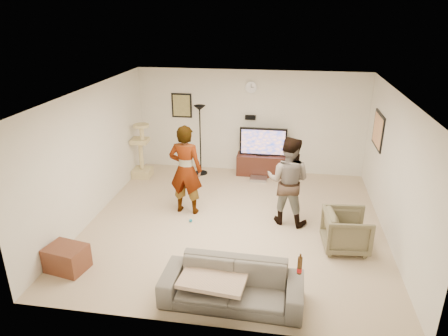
# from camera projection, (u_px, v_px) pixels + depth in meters

# --- Properties ---
(floor) EXTENTS (5.50, 5.50, 0.02)m
(floor) POSITION_uv_depth(u_px,v_px,m) (235.00, 223.00, 7.79)
(floor) COLOR tan
(floor) RESTS_ON ground
(ceiling) EXTENTS (5.50, 5.50, 0.02)m
(ceiling) POSITION_uv_depth(u_px,v_px,m) (236.00, 92.00, 6.86)
(ceiling) COLOR white
(ceiling) RESTS_ON wall_back
(wall_back) EXTENTS (5.50, 0.04, 2.50)m
(wall_back) POSITION_uv_depth(u_px,v_px,m) (250.00, 122.00, 9.85)
(wall_back) COLOR silver
(wall_back) RESTS_ON floor
(wall_front) EXTENTS (5.50, 0.04, 2.50)m
(wall_front) POSITION_uv_depth(u_px,v_px,m) (205.00, 243.00, 4.80)
(wall_front) COLOR silver
(wall_front) RESTS_ON floor
(wall_left) EXTENTS (0.04, 5.50, 2.50)m
(wall_left) POSITION_uv_depth(u_px,v_px,m) (93.00, 154.00, 7.73)
(wall_left) COLOR silver
(wall_left) RESTS_ON floor
(wall_right) EXTENTS (0.04, 5.50, 2.50)m
(wall_right) POSITION_uv_depth(u_px,v_px,m) (395.00, 171.00, 6.92)
(wall_right) COLOR silver
(wall_right) RESTS_ON floor
(wall_clock) EXTENTS (0.26, 0.04, 0.26)m
(wall_clock) POSITION_uv_depth(u_px,v_px,m) (251.00, 87.00, 9.51)
(wall_clock) COLOR silver
(wall_clock) RESTS_ON wall_back
(wall_speaker) EXTENTS (0.25, 0.10, 0.10)m
(wall_speaker) POSITION_uv_depth(u_px,v_px,m) (250.00, 117.00, 9.75)
(wall_speaker) COLOR black
(wall_speaker) RESTS_ON wall_back
(picture_back) EXTENTS (0.42, 0.03, 0.52)m
(picture_back) POSITION_uv_depth(u_px,v_px,m) (182.00, 106.00, 9.95)
(picture_back) COLOR olive
(picture_back) RESTS_ON wall_back
(picture_right) EXTENTS (0.03, 0.78, 0.62)m
(picture_right) POSITION_uv_depth(u_px,v_px,m) (378.00, 130.00, 8.30)
(picture_right) COLOR #E89F6C
(picture_right) RESTS_ON wall_right
(tv_stand) EXTENTS (1.23, 0.45, 0.51)m
(tv_stand) POSITION_uv_depth(u_px,v_px,m) (262.00, 165.00, 9.94)
(tv_stand) COLOR #371911
(tv_stand) RESTS_ON floor
(console_box) EXTENTS (0.40, 0.30, 0.07)m
(console_box) POSITION_uv_depth(u_px,v_px,m) (258.00, 179.00, 9.67)
(console_box) COLOR #B5B6BE
(console_box) RESTS_ON floor
(tv) EXTENTS (1.13, 0.08, 0.67)m
(tv) POSITION_uv_depth(u_px,v_px,m) (263.00, 142.00, 9.73)
(tv) COLOR black
(tv) RESTS_ON tv_stand
(tv_screen) EXTENTS (1.04, 0.01, 0.59)m
(tv_screen) POSITION_uv_depth(u_px,v_px,m) (263.00, 142.00, 9.69)
(tv_screen) COLOR #E88B56
(tv_screen) RESTS_ON tv
(floor_lamp) EXTENTS (0.32, 0.32, 1.70)m
(floor_lamp) POSITION_uv_depth(u_px,v_px,m) (200.00, 141.00, 9.78)
(floor_lamp) COLOR black
(floor_lamp) RESTS_ON floor
(cat_tree) EXTENTS (0.44, 0.44, 1.34)m
(cat_tree) POSITION_uv_depth(u_px,v_px,m) (141.00, 150.00, 9.67)
(cat_tree) COLOR #C9B87E
(cat_tree) RESTS_ON floor
(person_left) EXTENTS (0.69, 0.48, 1.80)m
(person_left) POSITION_uv_depth(u_px,v_px,m) (186.00, 170.00, 7.89)
(person_left) COLOR gray
(person_left) RESTS_ON floor
(person_right) EXTENTS (0.95, 0.82, 1.70)m
(person_right) POSITION_uv_depth(u_px,v_px,m) (288.00, 181.00, 7.52)
(person_right) COLOR #4661A3
(person_right) RESTS_ON floor
(sofa) EXTENTS (1.97, 0.81, 0.57)m
(sofa) POSITION_uv_depth(u_px,v_px,m) (232.00, 284.00, 5.61)
(sofa) COLOR #615D56
(sofa) RESTS_ON floor
(throw_blanket) EXTENTS (0.97, 0.79, 0.06)m
(throw_blanket) POSITION_uv_depth(u_px,v_px,m) (214.00, 277.00, 5.61)
(throw_blanket) COLOR beige
(throw_blanket) RESTS_ON sofa
(beer_bottle) EXTENTS (0.06, 0.06, 0.25)m
(beer_bottle) POSITION_uv_depth(u_px,v_px,m) (300.00, 265.00, 5.32)
(beer_bottle) COLOR #3E260F
(beer_bottle) RESTS_ON sofa
(armchair) EXTENTS (0.81, 0.79, 0.68)m
(armchair) POSITION_uv_depth(u_px,v_px,m) (346.00, 231.00, 6.84)
(armchair) COLOR brown
(armchair) RESTS_ON floor
(side_table) EXTENTS (0.67, 0.56, 0.40)m
(side_table) POSITION_uv_depth(u_px,v_px,m) (67.00, 258.00, 6.34)
(side_table) COLOR #582D1C
(side_table) RESTS_ON floor
(toy_ball) EXTENTS (0.06, 0.06, 0.06)m
(toy_ball) POSITION_uv_depth(u_px,v_px,m) (191.00, 220.00, 7.80)
(toy_ball) COLOR #12779B
(toy_ball) RESTS_ON floor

